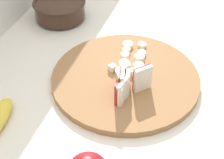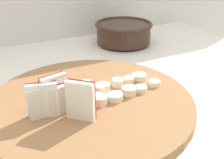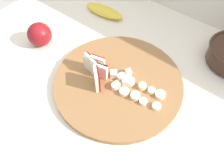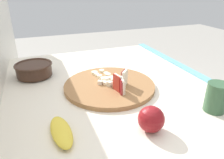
{
  "view_description": "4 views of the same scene",
  "coord_description": "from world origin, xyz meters",
  "px_view_note": "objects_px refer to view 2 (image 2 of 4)",
  "views": [
    {
      "loc": [
        -0.6,
        -0.14,
        1.43
      ],
      "look_at": [
        -0.02,
        0.05,
        0.9
      ],
      "focal_mm": 51.88,
      "sensor_mm": 36.0,
      "label": 1
    },
    {
      "loc": [
        -0.15,
        -0.39,
        1.15
      ],
      "look_at": [
        0.06,
        0.02,
        0.92
      ],
      "focal_mm": 44.27,
      "sensor_mm": 36.0,
      "label": 2
    },
    {
      "loc": [
        0.25,
        -0.32,
        1.45
      ],
      "look_at": [
        0.01,
        -0.01,
        0.93
      ],
      "focal_mm": 38.15,
      "sensor_mm": 36.0,
      "label": 3
    },
    {
      "loc": [
        -0.75,
        0.29,
        1.28
      ],
      "look_at": [
        -0.01,
        0.02,
        0.92
      ],
      "focal_mm": 34.16,
      "sensor_mm": 36.0,
      "label": 4
    }
  ],
  "objects_px": {
    "apple_dice_pile": "(92,92)",
    "ceramic_bowl": "(124,32)",
    "banana_slice_rows": "(120,88)",
    "cutting_board": "(90,103)",
    "apple_wedge_fan": "(58,99)"
  },
  "relations": [
    {
      "from": "apple_wedge_fan",
      "to": "banana_slice_rows",
      "type": "xyz_separation_m",
      "value": [
        0.13,
        0.02,
        -0.02
      ]
    },
    {
      "from": "apple_wedge_fan",
      "to": "ceramic_bowl",
      "type": "distance_m",
      "value": 0.43
    },
    {
      "from": "apple_dice_pile",
      "to": "banana_slice_rows",
      "type": "height_order",
      "value": "apple_dice_pile"
    },
    {
      "from": "apple_wedge_fan",
      "to": "cutting_board",
      "type": "bearing_deg",
      "value": 19.09
    },
    {
      "from": "ceramic_bowl",
      "to": "banana_slice_rows",
      "type": "bearing_deg",
      "value": -120.66
    },
    {
      "from": "banana_slice_rows",
      "to": "ceramic_bowl",
      "type": "relative_size",
      "value": 0.93
    },
    {
      "from": "apple_dice_pile",
      "to": "cutting_board",
      "type": "bearing_deg",
      "value": -135.64
    },
    {
      "from": "ceramic_bowl",
      "to": "apple_dice_pile",
      "type": "bearing_deg",
      "value": -128.66
    },
    {
      "from": "apple_wedge_fan",
      "to": "apple_dice_pile",
      "type": "xyz_separation_m",
      "value": [
        0.07,
        0.03,
        -0.02
      ]
    },
    {
      "from": "apple_dice_pile",
      "to": "banana_slice_rows",
      "type": "xyz_separation_m",
      "value": [
        0.06,
        -0.01,
        -0.0
      ]
    },
    {
      "from": "banana_slice_rows",
      "to": "ceramic_bowl",
      "type": "height_order",
      "value": "ceramic_bowl"
    },
    {
      "from": "apple_dice_pile",
      "to": "ceramic_bowl",
      "type": "bearing_deg",
      "value": 51.34
    },
    {
      "from": "cutting_board",
      "to": "ceramic_bowl",
      "type": "xyz_separation_m",
      "value": [
        0.23,
        0.29,
        0.03
      ]
    },
    {
      "from": "apple_dice_pile",
      "to": "ceramic_bowl",
      "type": "height_order",
      "value": "ceramic_bowl"
    },
    {
      "from": "apple_wedge_fan",
      "to": "banana_slice_rows",
      "type": "height_order",
      "value": "apple_wedge_fan"
    }
  ]
}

